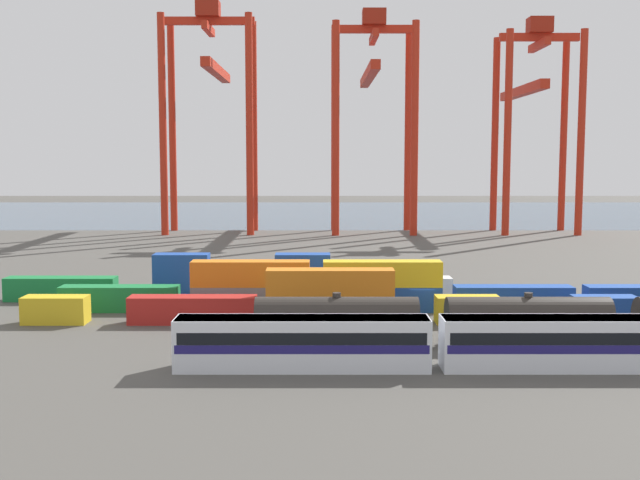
{
  "coord_description": "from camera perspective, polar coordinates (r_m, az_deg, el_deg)",
  "views": [
    {
      "loc": [
        -10.39,
        -78.58,
        15.58
      ],
      "look_at": [
        -10.14,
        12.37,
        6.06
      ],
      "focal_mm": 43.58,
      "sensor_mm": 36.0,
      "label": 1
    }
  ],
  "objects": [
    {
      "name": "ground_plane",
      "position": [
        120.05,
        4.81,
        -1.5
      ],
      "size": [
        420.0,
        420.0,
        0.0
      ],
      "primitive_type": "plane",
      "color": "#4C4944"
    },
    {
      "name": "harbour_water",
      "position": [
        224.95,
        2.49,
        2.0
      ],
      "size": [
        400.0,
        110.0,
        0.01
      ],
      "primitive_type": "cube",
      "color": "#384C60",
      "rests_on": "ground_plane"
    },
    {
      "name": "passenger_train",
      "position": [
        58.67,
        8.32,
        -7.33
      ],
      "size": [
        38.63,
        3.14,
        3.9
      ],
      "color": "silver",
      "rests_on": "ground_plane"
    },
    {
      "name": "shipping_container_0",
      "position": [
        78.25,
        -18.99,
        -4.87
      ],
      "size": [
        6.04,
        2.44,
        2.6
      ],
      "primitive_type": "cube",
      "color": "gold",
      "rests_on": "ground_plane"
    },
    {
      "name": "shipping_container_1",
      "position": [
        75.07,
        -9.47,
        -5.08
      ],
      "size": [
        12.1,
        2.44,
        2.6
      ],
      "primitive_type": "cube",
      "color": "#AD211C",
      "rests_on": "ground_plane"
    },
    {
      "name": "shipping_container_2",
      "position": [
        74.09,
        0.59,
        -5.14
      ],
      "size": [
        12.1,
        2.44,
        2.6
      ],
      "primitive_type": "cube",
      "color": "#146066",
      "rests_on": "ground_plane"
    },
    {
      "name": "shipping_container_3",
      "position": [
        73.63,
        0.59,
        -3.15
      ],
      "size": [
        12.1,
        2.44,
        2.6
      ],
      "primitive_type": "cube",
      "color": "orange",
      "rests_on": "shipping_container_2"
    },
    {
      "name": "shipping_container_4",
      "position": [
        75.4,
        10.61,
        -5.05
      ],
      "size": [
        6.04,
        2.44,
        2.6
      ],
      "primitive_type": "cube",
      "color": "gold",
      "rests_on": "ground_plane"
    },
    {
      "name": "shipping_container_5",
      "position": [
        78.88,
        20.01,
        -4.82
      ],
      "size": [
        6.04,
        2.44,
        2.6
      ],
      "primitive_type": "cube",
      "color": "#1C4299",
      "rests_on": "ground_plane"
    },
    {
      "name": "shipping_container_9",
      "position": [
        82.57,
        -14.65,
        -4.18
      ],
      "size": [
        12.1,
        2.44,
        2.6
      ],
      "primitive_type": "cube",
      "color": "#197538",
      "rests_on": "ground_plane"
    },
    {
      "name": "shipping_container_10",
      "position": [
        80.27,
        -5.25,
        -4.3
      ],
      "size": [
        12.1,
        2.44,
        2.6
      ],
      "primitive_type": "cube",
      "color": "slate",
      "rests_on": "ground_plane"
    },
    {
      "name": "shipping_container_11",
      "position": [
        79.85,
        -5.27,
        -2.46
      ],
      "size": [
        12.1,
        2.44,
        2.6
      ],
      "primitive_type": "cube",
      "color": "orange",
      "rests_on": "shipping_container_10"
    },
    {
      "name": "shipping_container_12",
      "position": [
        80.21,
        4.42,
        -4.3
      ],
      "size": [
        12.1,
        2.44,
        2.6
      ],
      "primitive_type": "cube",
      "color": "#1C4299",
      "rests_on": "ground_plane"
    },
    {
      "name": "shipping_container_13",
      "position": [
        79.79,
        4.44,
        -2.46
      ],
      "size": [
        12.1,
        2.44,
        2.6
      ],
      "primitive_type": "cube",
      "color": "gold",
      "rests_on": "shipping_container_12"
    },
    {
      "name": "shipping_container_14",
      "position": [
        82.39,
        13.84,
        -4.18
      ],
      "size": [
        12.1,
        2.44,
        2.6
      ],
      "primitive_type": "cube",
      "color": "#1C4299",
      "rests_on": "ground_plane"
    },
    {
      "name": "shipping_container_19",
      "position": [
        90.48,
        -18.63,
        -3.42
      ],
      "size": [
        12.1,
        2.44,
        2.6
      ],
      "primitive_type": "cube",
      "color": "#197538",
      "rests_on": "ground_plane"
    },
    {
      "name": "shipping_container_20",
      "position": [
        87.18,
        -10.25,
        -3.55
      ],
      "size": [
        6.04,
        2.44,
        2.6
      ],
      "primitive_type": "cube",
      "color": "#1C4299",
      "rests_on": "ground_plane"
    },
    {
      "name": "shipping_container_21",
      "position": [
        86.79,
        -10.28,
        -1.86
      ],
      "size": [
        6.04,
        2.44,
        2.6
      ],
      "primitive_type": "cube",
      "color": "#1C4299",
      "rests_on": "shipping_container_20"
    },
    {
      "name": "shipping_container_22",
      "position": [
        85.86,
        -1.42,
        -3.6
      ],
      "size": [
        6.04,
        2.44,
        2.6
      ],
      "primitive_type": "cube",
      "color": "maroon",
      "rests_on": "ground_plane"
    },
    {
      "name": "shipping_container_23",
      "position": [
        85.46,
        -1.43,
        -1.88
      ],
      "size": [
        6.04,
        2.44,
        2.6
      ],
      "primitive_type": "cube",
      "color": "#1C4299",
      "rests_on": "shipping_container_22"
    },
    {
      "name": "shipping_container_24",
      "position": [
        86.6,
        7.47,
        -3.57
      ],
      "size": [
        6.04,
        2.44,
        2.6
      ],
      "primitive_type": "cube",
      "color": "silver",
      "rests_on": "ground_plane"
    },
    {
      "name": "gantry_crane_west",
      "position": [
        168.73,
        -8.16,
        10.54
      ],
      "size": [
        19.2,
        35.97,
        47.94
      ],
      "color": "red",
      "rests_on": "ground_plane"
    },
    {
      "name": "gantry_crane_central",
      "position": [
        168.39,
        3.71,
        10.39
      ],
      "size": [
        17.55,
        41.91,
        46.28
      ],
      "color": "red",
      "rests_on": "ground_plane"
    },
    {
      "name": "gantry_crane_east",
      "position": [
        173.11,
        15.27,
        9.5
      ],
      "size": [
        16.51,
        36.22,
        44.66
      ],
      "color": "red",
      "rests_on": "ground_plane"
    }
  ]
}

